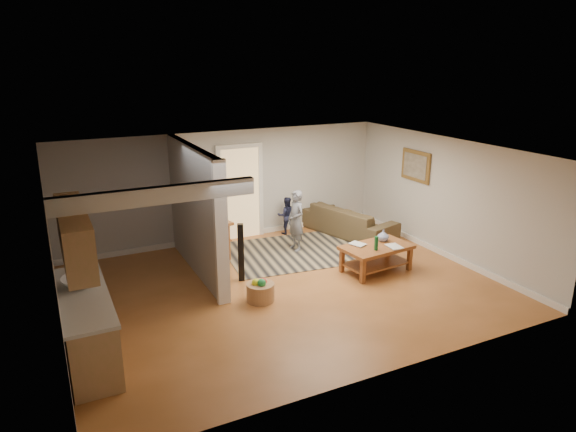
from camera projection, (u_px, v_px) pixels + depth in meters
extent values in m
plane|color=brown|center=(284.00, 287.00, 9.40)|extent=(7.50, 7.50, 0.00)
cube|color=beige|center=(227.00, 186.00, 11.61)|extent=(7.50, 0.04, 2.50)
cube|color=beige|center=(52.00, 258.00, 7.45)|extent=(0.04, 6.00, 2.50)
cube|color=beige|center=(447.00, 198.00, 10.61)|extent=(0.04, 6.00, 2.50)
cube|color=white|center=(284.00, 152.00, 8.67)|extent=(7.50, 6.00, 0.04)
cube|color=beige|center=(195.00, 210.00, 9.77)|extent=(0.15, 3.10, 2.50)
cube|color=white|center=(221.00, 234.00, 8.44)|extent=(0.22, 0.10, 2.50)
cube|color=white|center=(229.00, 236.00, 11.93)|extent=(7.50, 0.04, 0.12)
cube|color=white|center=(441.00, 252.00, 10.95)|extent=(0.04, 6.00, 0.12)
cube|color=#D8B272|center=(240.00, 194.00, 11.74)|extent=(0.90, 0.06, 2.10)
cube|color=tan|center=(88.00, 326.00, 7.14)|extent=(0.60, 2.20, 0.90)
cube|color=beige|center=(84.00, 296.00, 7.00)|extent=(0.64, 2.24, 0.05)
cube|color=tan|center=(74.00, 235.00, 6.73)|extent=(0.35, 2.00, 0.70)
imported|color=silver|center=(81.00, 286.00, 7.25)|extent=(0.54, 0.54, 0.19)
cube|color=black|center=(208.00, 186.00, 9.07)|extent=(0.03, 0.40, 0.34)
cube|color=black|center=(200.00, 181.00, 9.50)|extent=(0.03, 0.40, 0.34)
cube|color=black|center=(192.00, 175.00, 9.93)|extent=(0.03, 0.40, 0.34)
cube|color=brown|center=(416.00, 166.00, 11.31)|extent=(0.04, 0.90, 0.68)
cube|color=black|center=(296.00, 252.00, 11.12)|extent=(3.17, 2.47, 0.01)
imported|color=#413C20|center=(349.00, 234.00, 12.25)|extent=(1.50, 2.47, 0.68)
cube|color=brown|center=(377.00, 247.00, 9.99)|extent=(1.42, 0.92, 0.07)
cube|color=silver|center=(377.00, 247.00, 9.99)|extent=(0.89, 0.56, 0.02)
cube|color=brown|center=(376.00, 263.00, 10.09)|extent=(1.30, 0.80, 0.03)
cube|color=brown|center=(363.00, 271.00, 9.50)|extent=(0.09, 0.09, 0.50)
cube|color=brown|center=(410.00, 258.00, 10.11)|extent=(0.09, 0.09, 0.50)
cube|color=brown|center=(342.00, 260.00, 10.02)|extent=(0.09, 0.09, 0.50)
cube|color=brown|center=(388.00, 249.00, 10.62)|extent=(0.09, 0.09, 0.50)
imported|color=navy|center=(383.00, 241.00, 10.23)|extent=(0.25, 0.25, 0.24)
cylinder|color=#125225|center=(376.00, 243.00, 9.72)|extent=(0.07, 0.07, 0.27)
imported|color=#998C4C|center=(354.00, 246.00, 9.94)|extent=(0.32, 0.36, 0.03)
imported|color=#66594C|center=(389.00, 248.00, 9.85)|extent=(0.26, 0.34, 0.02)
cube|color=brown|center=(206.00, 219.00, 10.73)|extent=(0.81, 1.41, 0.06)
cube|color=brown|center=(207.00, 235.00, 10.84)|extent=(0.73, 1.28, 0.03)
cylinder|color=brown|center=(215.00, 246.00, 10.33)|extent=(0.06, 0.06, 0.82)
cylinder|color=brown|center=(187.00, 232.00, 11.17)|extent=(0.06, 0.06, 0.82)
cylinder|color=brown|center=(229.00, 242.00, 10.54)|extent=(0.06, 0.06, 0.82)
cylinder|color=brown|center=(200.00, 228.00, 11.37)|extent=(0.06, 0.06, 0.82)
imported|color=black|center=(207.00, 217.00, 10.74)|extent=(0.40, 1.07, 0.61)
cylinder|color=white|center=(224.00, 217.00, 10.40)|extent=(0.11, 0.11, 0.20)
cube|color=black|center=(241.00, 252.00, 9.55)|extent=(0.14, 0.14, 1.12)
cube|color=black|center=(190.00, 227.00, 11.09)|extent=(0.13, 0.13, 1.06)
cylinder|color=olive|center=(260.00, 292.00, 8.85)|extent=(0.48, 0.48, 0.32)
sphere|color=red|center=(263.00, 282.00, 8.87)|extent=(0.15, 0.15, 0.15)
sphere|color=yellow|center=(256.00, 283.00, 8.79)|extent=(0.15, 0.15, 0.15)
sphere|color=green|center=(262.00, 283.00, 8.74)|extent=(0.15, 0.15, 0.15)
imported|color=slate|center=(296.00, 249.00, 11.26)|extent=(0.36, 0.51, 1.34)
imported|color=#1E223F|center=(286.00, 233.00, 12.29)|extent=(0.52, 0.45, 0.90)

